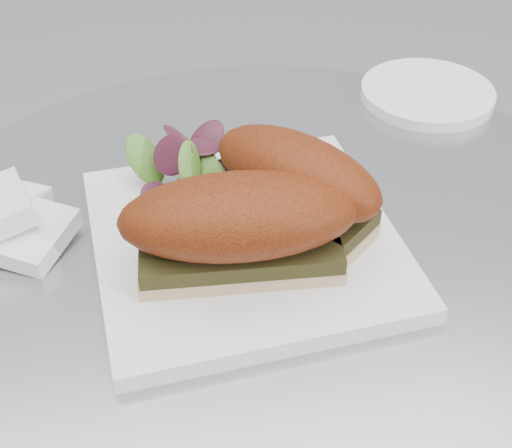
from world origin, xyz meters
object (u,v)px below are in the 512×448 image
(plate, at_px, (245,241))
(sandwich_left, at_px, (239,225))
(sandwich_right, at_px, (296,181))
(saucer, at_px, (427,93))

(plate, distance_m, sandwich_left, 0.06)
(sandwich_right, bearing_deg, saucer, 94.58)
(plate, height_order, sandwich_right, sandwich_right)
(sandwich_left, height_order, saucer, sandwich_left)
(saucer, bearing_deg, sandwich_right, -133.91)
(sandwich_left, xyz_separation_m, saucer, (0.25, 0.25, -0.05))
(sandwich_left, bearing_deg, plate, 78.48)
(plate, bearing_deg, saucer, 41.60)
(sandwich_right, relative_size, saucer, 1.11)
(sandwich_right, distance_m, saucer, 0.29)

